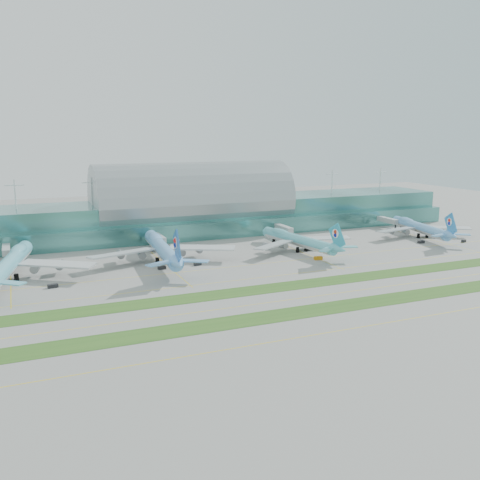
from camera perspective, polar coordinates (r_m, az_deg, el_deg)
name	(u,v)px	position (r m, az deg, el deg)	size (l,w,h in m)	color
ground	(293,287)	(216.08, 5.72, -5.01)	(700.00, 700.00, 0.00)	gray
terminal	(193,210)	(329.39, -5.02, 3.24)	(340.00, 69.10, 36.00)	#3D7A75
grass_strip_near	(331,308)	(193.15, 9.72, -7.13)	(420.00, 12.00, 0.08)	#2D591E
grass_strip_far	(291,286)	(217.75, 5.46, -4.87)	(420.00, 12.00, 0.08)	#2D591E
taxiline_a	(365,326)	(177.68, 13.23, -8.95)	(420.00, 0.35, 0.01)	yellow
taxiline_b	(311,297)	(204.46, 7.60, -6.02)	(420.00, 0.35, 0.01)	yellow
taxiline_c	(273,276)	(231.41, 3.58, -3.86)	(420.00, 0.35, 0.01)	yellow
taxiline_d	(252,265)	(250.62, 1.34, -2.64)	(420.00, 0.35, 0.01)	yellow
airliner_a	(10,263)	(244.80, -23.37, -2.26)	(70.93, 81.62, 22.64)	#5CB5CB
airliner_b	(162,248)	(257.59, -8.33, -0.82)	(70.44, 80.20, 22.06)	#6DAFEF
airliner_c	(297,239)	(281.00, 6.13, 0.07)	(60.24, 68.99, 19.02)	#5BBCC8
airliner_d	(420,227)	(333.68, 18.61, 1.33)	(59.65, 68.51, 18.95)	#69ACE7
gse_b	(53,286)	(226.65, -19.34, -4.64)	(4.02, 1.88, 1.45)	black
gse_c	(162,268)	(244.63, -8.33, -2.95)	(3.54, 1.88, 1.38)	black
gse_d	(198,264)	(249.90, -4.55, -2.56)	(3.42, 1.77, 1.32)	black
gse_e	(318,258)	(262.88, 8.33, -1.92)	(3.94, 2.09, 1.57)	#C0720B
gse_f	(309,249)	(282.37, 7.39, -0.98)	(3.60, 1.90, 1.41)	black
gse_g	(421,242)	(315.20, 18.76, -0.19)	(3.48, 2.02, 1.52)	black
gse_h	(464,241)	(326.42, 22.75, -0.10)	(2.89, 1.53, 1.45)	black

